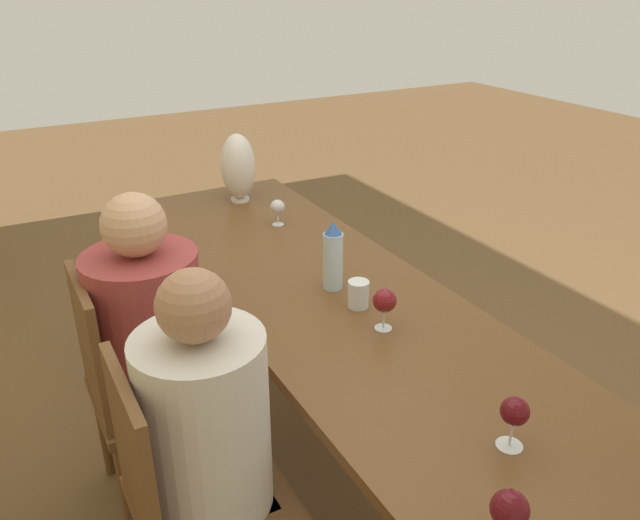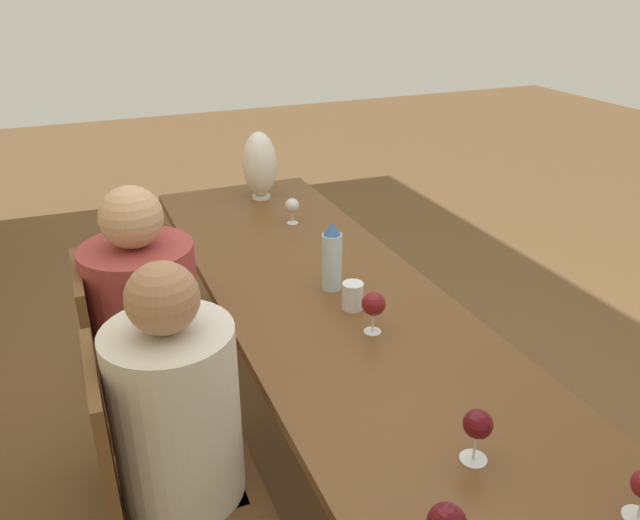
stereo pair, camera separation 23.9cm
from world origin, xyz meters
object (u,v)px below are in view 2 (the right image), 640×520
at_px(water_bottle, 332,257).
at_px(wine_glass_2, 374,304).
at_px(chair_near, 159,484).
at_px(person_far, 153,337).
at_px(vase, 260,165).
at_px(person_near, 185,441).
at_px(water_tumbler, 353,296).
at_px(wine_glass_1, 292,206).
at_px(chair_far, 132,372).
at_px(wine_glass_4, 478,425).

distance_m(water_bottle, wine_glass_2, 0.34).
relative_size(chair_near, person_far, 0.78).
height_order(vase, wine_glass_2, vase).
distance_m(person_near, person_far, 0.60).
height_order(water_tumbler, person_near, person_near).
bearing_deg(wine_glass_1, vase, 3.95).
xyz_separation_m(water_tumbler, chair_near, (-0.32, 0.77, -0.30)).
relative_size(wine_glass_1, wine_glass_2, 0.84).
distance_m(water_tumbler, wine_glass_1, 0.86).
bearing_deg(vase, person_near, 154.95).
height_order(wine_glass_1, chair_far, chair_far).
bearing_deg(chair_near, vase, -27.62).
bearing_deg(person_far, wine_glass_1, -52.83).
height_order(wine_glass_2, chair_far, chair_far).
bearing_deg(chair_near, chair_far, 0.00).
relative_size(water_tumbler, vase, 0.28).
distance_m(wine_glass_2, chair_far, 0.96).
distance_m(water_bottle, chair_near, 0.99).
height_order(wine_glass_1, chair_near, chair_near).
xyz_separation_m(wine_glass_4, person_near, (0.48, 0.64, -0.23)).
relative_size(vase, person_near, 0.29).
bearing_deg(vase, wine_glass_1, -176.05).
bearing_deg(person_far, water_tumbler, -111.94).
xyz_separation_m(water_bottle, wine_glass_1, (0.69, -0.09, -0.04)).
distance_m(vase, person_far, 1.27).
xyz_separation_m(wine_glass_1, wine_glass_2, (-1.03, 0.09, 0.02)).
xyz_separation_m(wine_glass_2, chair_near, (-0.15, 0.77, -0.36)).
bearing_deg(wine_glass_1, chair_far, 124.15).
xyz_separation_m(water_bottle, person_far, (0.10, 0.67, -0.25)).
xyz_separation_m(wine_glass_2, person_far, (0.45, 0.68, -0.22)).
relative_size(vase, wine_glass_1, 2.84).
bearing_deg(wine_glass_1, water_tumbler, 174.21).
relative_size(vase, wine_glass_2, 2.38).
relative_size(water_bottle, wine_glass_2, 1.82).
bearing_deg(chair_far, wine_glass_1, -55.85).
relative_size(vase, person_far, 0.29).
xyz_separation_m(wine_glass_4, chair_near, (0.48, 0.72, -0.36)).
bearing_deg(chair_near, wine_glass_2, -78.72).
distance_m(wine_glass_1, person_far, 0.99).
bearing_deg(wine_glass_2, water_tumbler, -2.11).
height_order(wine_glass_1, wine_glass_2, wine_glass_2).
height_order(chair_near, person_far, person_far).
xyz_separation_m(vase, person_near, (-1.59, 0.74, -0.30)).
bearing_deg(person_far, wine_glass_2, -123.46).
xyz_separation_m(water_tumbler, wine_glass_4, (-0.81, 0.05, 0.06)).
relative_size(vase, wine_glass_4, 2.39).
bearing_deg(wine_glass_4, chair_near, 56.30).
bearing_deg(person_far, wine_glass_4, -149.63).
xyz_separation_m(vase, person_far, (-0.99, 0.74, -0.30)).
relative_size(water_bottle, vase, 0.76).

